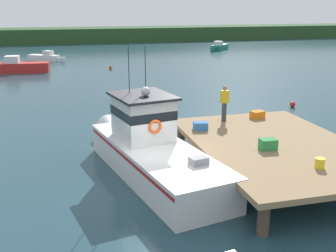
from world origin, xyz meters
The scene contains 15 objects.
ground_plane centered at (0.00, 0.00, 0.00)m, with size 200.00×200.00×0.00m, color #23424C.
dock centered at (4.80, 0.00, 1.07)m, with size 6.00×9.00×1.20m.
main_fishing_boat centered at (0.09, 1.28, 1.01)m, with size 4.11×9.97×4.80m.
crate_stack_near_edge centered at (4.16, -0.55, 1.40)m, with size 0.60×0.44×0.40m, color #2D8442.
crate_single_far centered at (2.58, 2.49, 1.37)m, with size 0.60×0.44×0.34m, color #3370B2.
crate_stack_mid_dock centered at (5.80, 3.60, 1.37)m, with size 0.60×0.44×0.34m, color orange.
bait_bucket centered at (4.92, -2.65, 1.37)m, with size 0.32×0.32×0.34m, color yellow.
deckhand_by_the_boat centered at (4.08, 3.53, 2.06)m, with size 0.36×0.22×1.63m.
moored_boat_mid_harbor centered at (-4.30, 37.20, 0.41)m, with size 4.36×3.41×1.18m.
moored_boat_far_right centered at (-6.87, 29.13, 0.55)m, with size 6.34×2.02×1.59m.
moored_boat_far_left centered at (19.61, 43.20, 0.44)m, with size 4.08×4.49×1.29m.
mooring_buoy_channel_marker centered at (11.31, 9.49, 0.18)m, with size 0.36×0.36×0.36m, color red.
mooring_buoy_outer centered at (2.11, 28.99, 0.17)m, with size 0.35×0.35×0.35m, color #EA5B19.
mooring_buoy_spare_mooring centered at (5.78, 6.94, 0.21)m, with size 0.41×0.41×0.41m, color #EA5B19.
far_shoreline centered at (0.00, 62.00, 1.20)m, with size 120.00×8.00×2.40m, color #284723.
Camera 1 is at (-3.19, -13.72, 6.38)m, focal length 44.67 mm.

